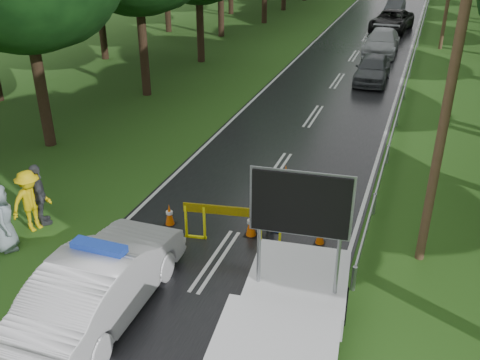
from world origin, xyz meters
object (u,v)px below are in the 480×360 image
at_px(police_sedan, 104,281).
at_px(officer, 263,205).
at_px(civilian, 273,207).
at_px(queue_car_third, 392,21).
at_px(work_truck, 286,334).
at_px(barrier, 232,216).
at_px(queue_car_first, 373,69).
at_px(queue_car_second, 382,42).
at_px(queue_car_fourth, 395,7).

bearing_deg(police_sedan, officer, -117.72).
distance_m(civilian, queue_car_third, 31.21).
relative_size(work_truck, barrier, 1.87).
bearing_deg(police_sedan, barrier, -116.63).
bearing_deg(officer, work_truck, 76.66).
bearing_deg(queue_car_first, police_sedan, -100.16).
bearing_deg(police_sedan, queue_car_first, -100.37).
relative_size(police_sedan, work_truck, 1.01).
relative_size(work_truck, civilian, 2.77).
bearing_deg(civilian, barrier, 174.74).
bearing_deg(queue_car_third, civilian, -84.15).
xyz_separation_m(barrier, queue_car_first, (1.68, 17.54, -0.14)).
height_order(barrier, queue_car_first, queue_car_first).
bearing_deg(officer, queue_car_second, -127.31).
relative_size(queue_car_first, queue_car_third, 0.76).
distance_m(police_sedan, civilian, 5.27).
xyz_separation_m(officer, queue_car_first, (1.09, 16.54, -0.05)).
bearing_deg(queue_car_third, police_sedan, -88.48).
relative_size(officer, queue_car_fourth, 0.40).
xyz_separation_m(work_truck, queue_car_fourth, (-1.79, 43.65, -0.43)).
height_order(police_sedan, queue_car_second, police_sedan).
bearing_deg(queue_car_fourth, officer, -86.84).
bearing_deg(queue_car_first, queue_car_second, 91.35).
xyz_separation_m(civilian, queue_car_first, (0.70, 16.79, -0.20)).
bearing_deg(queue_car_first, work_truck, -88.26).
height_order(queue_car_first, queue_car_second, queue_car_second).
relative_size(work_truck, queue_car_fourth, 1.31).
bearing_deg(queue_car_fourth, police_sedan, -89.93).
height_order(police_sedan, barrier, police_sedan).
xyz_separation_m(work_truck, queue_car_second, (-1.29, 28.55, -0.33)).
xyz_separation_m(police_sedan, queue_car_first, (3.46, 21.28, -0.13)).
bearing_deg(queue_car_fourth, queue_car_second, -84.46).
relative_size(police_sedan, barrier, 1.89).
height_order(barrier, officer, officer).
distance_m(work_truck, queue_car_second, 28.58).
xyz_separation_m(officer, civilian, (0.38, -0.25, 0.15)).
xyz_separation_m(barrier, queue_car_third, (1.31, 31.96, -0.08)).
height_order(officer, queue_car_fourth, officer).
relative_size(barrier, officer, 1.75).
distance_m(officer, queue_car_first, 16.58).
distance_m(barrier, queue_car_first, 17.62).
distance_m(officer, queue_car_second, 23.34).
distance_m(queue_car_first, queue_car_fourth, 21.90).
bearing_deg(barrier, queue_car_third, 78.19).
xyz_separation_m(queue_car_first, queue_car_third, (-0.37, 14.42, 0.05)).
xyz_separation_m(barrier, civilian, (0.97, 0.75, 0.06)).
bearing_deg(civilian, queue_car_first, 44.69).
distance_m(queue_car_first, queue_car_second, 6.79).
bearing_deg(queue_car_third, officer, -84.86).
relative_size(officer, queue_car_second, 0.30).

